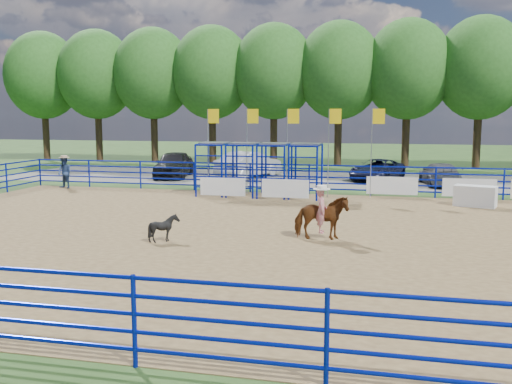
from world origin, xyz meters
The scene contains 14 objects.
ground centered at (0.00, 0.00, 0.00)m, with size 120.00×120.00×0.00m, color #345622.
arena_dirt centered at (0.00, 0.00, 0.01)m, with size 30.00×20.00×0.02m, color olive.
gravel_strip centered at (0.00, 17.00, 0.01)m, with size 40.00×10.00×0.01m, color slate.
announcer_table centered at (7.47, 7.77, 0.47)m, with size 1.68×0.79×0.90m, color silver.
horse_and_rider centered at (1.79, -0.22, 0.86)m, with size 1.77×1.00×2.42m.
calf centered at (-2.93, -1.62, 0.45)m, with size 0.70×0.79×0.87m, color black.
spectator_cowboy centered at (-13.01, 9.25, 0.89)m, with size 0.95×0.83×1.73m.
car_a centered at (-9.33, 15.68, 0.83)m, with size 1.94×4.81×1.64m, color black.
car_b centered at (-4.70, 16.65, 0.82)m, with size 1.72×4.94×1.63m, color #9CA0A5.
car_c centered at (3.17, 16.87, 0.64)m, with size 2.08×4.50×1.25m, color black.
car_d centered at (6.62, 15.17, 0.64)m, with size 1.75×4.31×1.25m, color #555557.
perimeter_fence centered at (0.00, 0.00, 0.75)m, with size 30.10×20.10×1.50m.
chute_assembly centered at (-1.90, 8.84, 1.26)m, with size 19.32×2.41×4.20m.
treeline centered at (0.00, 26.00, 7.53)m, with size 56.40×6.40×11.24m.
Camera 1 is at (3.79, -17.88, 3.96)m, focal length 40.00 mm.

